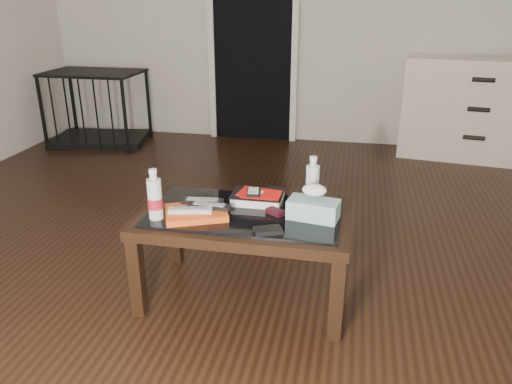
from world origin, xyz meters
TOP-DOWN VIEW (x-y plane):
  - ground at (0.00, 0.00)m, footprint 5.00×5.00m
  - doorway at (-0.40, 2.47)m, footprint 0.90×0.08m
  - coffee_table at (0.16, -0.42)m, footprint 1.00×0.60m
  - dresser at (1.67, 2.23)m, footprint 1.26×0.67m
  - pet_crate at (-1.90, 2.00)m, footprint 1.00×0.76m
  - magazines at (-0.06, -0.51)m, footprint 0.34×0.30m
  - remote_silver at (-0.07, -0.54)m, footprint 0.21×0.09m
  - remote_black_front at (-0.00, -0.48)m, footprint 0.20×0.06m
  - remote_black_back at (-0.05, -0.43)m, footprint 0.20×0.07m
  - textbook at (0.19, -0.28)m, footprint 0.25×0.20m
  - dvd_mailers at (0.20, -0.29)m, footprint 0.21×0.17m
  - ipod at (0.18, -0.31)m, footprint 0.08×0.11m
  - flip_phone at (0.30, -0.42)m, footprint 0.10×0.09m
  - wallet at (0.30, -0.62)m, footprint 0.14×0.11m
  - water_bottle_left at (-0.23, -0.57)m, footprint 0.07×0.07m
  - water_bottle_right at (0.46, -0.24)m, footprint 0.08×0.08m
  - tissue_box at (0.48, -0.43)m, footprint 0.25×0.16m

SIDE VIEW (x-z plane):
  - ground at x=0.00m, z-range 0.00..0.00m
  - pet_crate at x=-1.90m, z-range -0.12..0.59m
  - coffee_table at x=0.16m, z-range 0.17..0.63m
  - dresser at x=1.67m, z-range 0.00..0.90m
  - wallet at x=0.30m, z-range 0.46..0.48m
  - flip_phone at x=0.30m, z-range 0.46..0.48m
  - magazines at x=-0.06m, z-range 0.46..0.49m
  - textbook at x=0.19m, z-range 0.46..0.51m
  - remote_silver at x=-0.07m, z-range 0.49..0.51m
  - remote_black_front at x=0.00m, z-range 0.49..0.51m
  - remote_black_back at x=-0.05m, z-range 0.49..0.51m
  - tissue_box at x=0.48m, z-range 0.46..0.55m
  - dvd_mailers at x=0.20m, z-range 0.51..0.51m
  - ipod at x=0.18m, z-range 0.51..0.53m
  - water_bottle_left at x=-0.23m, z-range 0.46..0.70m
  - water_bottle_right at x=0.46m, z-range 0.46..0.70m
  - doorway at x=-0.40m, z-range -0.01..2.06m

